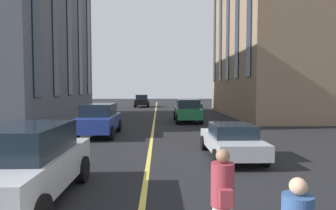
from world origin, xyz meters
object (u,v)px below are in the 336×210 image
(car_green_far, at_px, (187,110))
(car_silver_oncoming, at_px, (26,163))
(car_green_mid, at_px, (193,105))
(car_black_parked_a, at_px, (142,101))
(car_blue_trailing, at_px, (99,119))
(car_silver_near, at_px, (231,140))
(pedestrian_near, at_px, (222,202))

(car_green_far, height_order, car_silver_oncoming, same)
(car_green_mid, height_order, car_black_parked_a, car_black_parked_a)
(car_blue_trailing, relative_size, car_green_mid, 1.07)
(car_silver_oncoming, distance_m, car_green_mid, 31.65)
(car_green_mid, distance_m, car_silver_near, 26.28)
(car_black_parked_a, bearing_deg, car_green_mid, -134.10)
(car_green_mid, distance_m, car_black_parked_a, 9.87)
(car_silver_oncoming, bearing_deg, car_silver_near, -53.78)
(car_green_mid, bearing_deg, car_blue_trailing, 158.66)
(car_silver_oncoming, height_order, car_black_parked_a, same)
(car_silver_oncoming, distance_m, car_black_parked_a, 37.56)
(car_green_far, bearing_deg, pedestrian_near, 176.03)
(car_green_far, xyz_separation_m, car_silver_oncoming, (-17.09, 5.59, 0.00))
(car_green_mid, relative_size, car_black_parked_a, 0.94)
(car_silver_oncoming, bearing_deg, car_blue_trailing, 1.78)
(car_blue_trailing, relative_size, car_black_parked_a, 1.00)
(car_silver_near, relative_size, pedestrian_near, 2.49)
(car_silver_near, height_order, car_black_parked_a, car_black_parked_a)
(car_green_far, relative_size, pedestrian_near, 2.66)
(car_blue_trailing, bearing_deg, car_green_far, -40.46)
(car_green_far, relative_size, car_green_mid, 1.07)
(car_silver_near, xyz_separation_m, pedestrian_near, (-6.79, 1.85, 0.19))
(car_green_mid, height_order, car_silver_near, same)
(car_green_far, bearing_deg, car_silver_oncoming, 161.90)
(car_blue_trailing, bearing_deg, car_silver_near, -131.72)
(car_green_mid, relative_size, car_silver_near, 1.00)
(car_silver_near, distance_m, pedestrian_near, 7.04)
(car_green_far, bearing_deg, car_silver_near, -177.71)
(car_green_mid, xyz_separation_m, car_black_parked_a, (6.86, 7.08, 0.27))
(car_green_far, xyz_separation_m, car_silver_near, (-12.63, -0.50, -0.27))
(car_green_far, distance_m, pedestrian_near, 19.47)
(car_green_far, distance_m, car_green_mid, 13.77)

